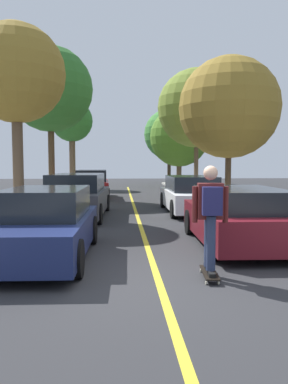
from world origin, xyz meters
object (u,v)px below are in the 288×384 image
object	(u,v)px
parked_car_left_nearest	(45,225)
parked_car_right_nearest	(239,216)
street_tree_left_nearest	(16,74)
skateboarder	(210,212)
street_tree_left_near	(50,89)
parked_car_right_near	(191,195)
parked_car_left_far	(92,184)
street_tree_right_nearest	(229,108)
street_tree_left_far	(72,122)
street_tree_right_near	(197,108)
street_tree_right_farthest	(169,134)
parked_car_left_near	(77,196)
skateboard	(209,273)
fire_hydrant	(30,205)
street_tree_right_far	(179,137)

from	to	relation	value
parked_car_left_nearest	parked_car_right_nearest	distance (m)	4.26
street_tree_left_nearest	skateboarder	bearing A→B (deg)	-55.70
street_tree_left_near	street_tree_left_nearest	bearing A→B (deg)	-90.00
parked_car_right_near	parked_car_left_far	bearing A→B (deg)	124.42
street_tree_left_near	street_tree_right_nearest	distance (m)	8.75
street_tree_left_far	street_tree_right_nearest	bearing A→B (deg)	-55.74
street_tree_right_near	parked_car_left_far	bearing A→B (deg)	-157.39
street_tree_right_farthest	street_tree_left_far	bearing A→B (deg)	-135.31
street_tree_left_nearest	street_tree_left_near	size ratio (longest dim) A/B	0.85
parked_car_left_far	street_tree_left_near	size ratio (longest dim) A/B	0.61
parked_car_right_nearest	street_tree_right_nearest	distance (m)	8.63
street_tree_right_nearest	parked_car_left_near	bearing A→B (deg)	-155.53
street_tree_right_near	street_tree_right_farthest	size ratio (longest dim) A/B	1.09
parked_car_right_nearest	street_tree_right_nearest	bearing A→B (deg)	75.95
street_tree_right_farthest	skateboarder	bearing A→B (deg)	-96.07
parked_car_right_near	parked_car_left_nearest	bearing A→B (deg)	-121.66
street_tree_left_far	parked_car_left_nearest	bearing A→B (deg)	-84.60
street_tree_right_nearest	skateboard	bearing A→B (deg)	-107.43
parked_car_left_near	street_tree_left_nearest	size ratio (longest dim) A/B	0.76
parked_car_left_near	fire_hydrant	distance (m)	1.58
street_tree_left_nearest	street_tree_right_near	xyz separation A→B (m)	(8.00, 9.88, 0.36)
street_tree_left_near	fire_hydrant	distance (m)	8.22
parked_car_right_near	skateboard	size ratio (longest dim) A/B	5.30
street_tree_right_nearest	street_tree_right_farthest	distance (m)	19.65
parked_car_right_near	street_tree_right_nearest	world-z (taller)	street_tree_right_nearest
parked_car_left_near	street_tree_right_farthest	distance (m)	23.54
parked_car_left_far	fire_hydrant	size ratio (longest dim) A/B	6.48
parked_car_left_nearest	skateboarder	size ratio (longest dim) A/B	2.38
parked_car_left_nearest	street_tree_left_nearest	bearing A→B (deg)	109.15
street_tree_left_nearest	skateboard	world-z (taller)	street_tree_left_nearest
skateboard	skateboarder	bearing A→B (deg)	-95.22
street_tree_left_far	fire_hydrant	distance (m)	15.56
street_tree_left_far	fire_hydrant	world-z (taller)	street_tree_left_far
street_tree_right_farthest	street_tree_left_nearest	bearing A→B (deg)	-109.44
street_tree_left_nearest	parked_car_right_near	bearing A→B (deg)	11.64
parked_car_right_near	street_tree_right_farthest	xyz separation A→B (m)	(1.91, 21.40, 3.85)
parked_car_left_nearest	skateboarder	distance (m)	3.35
street_tree_right_near	fire_hydrant	distance (m)	13.45
skateboarder	parked_car_right_nearest	bearing A→B (deg)	62.97
parked_car_left_far	street_tree_right_nearest	world-z (taller)	street_tree_right_nearest
skateboard	skateboarder	xyz separation A→B (m)	(-0.00, -0.03, 1.00)
street_tree_left_nearest	street_tree_right_near	size ratio (longest dim) A/B	0.86
parked_car_left_far	street_tree_right_near	world-z (taller)	street_tree_right_near
street_tree_left_nearest	parked_car_left_near	bearing A→B (deg)	7.06
parked_car_right_nearest	parked_car_right_near	xyz separation A→B (m)	(0.00, 5.89, 0.01)
street_tree_left_near	street_tree_right_far	size ratio (longest dim) A/B	1.24
street_tree_right_near	parked_car_right_nearest	bearing A→B (deg)	-97.50
parked_car_left_near	street_tree_right_near	distance (m)	12.22
street_tree_right_nearest	fire_hydrant	size ratio (longest dim) A/B	8.82
parked_car_left_near	parked_car_right_nearest	distance (m)	6.42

